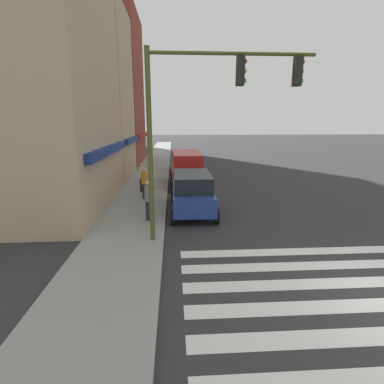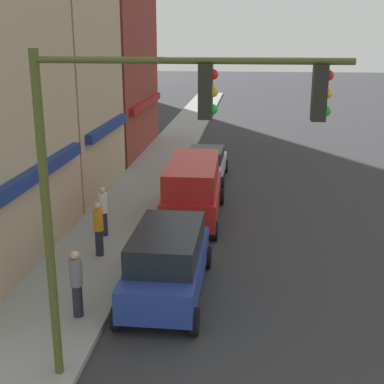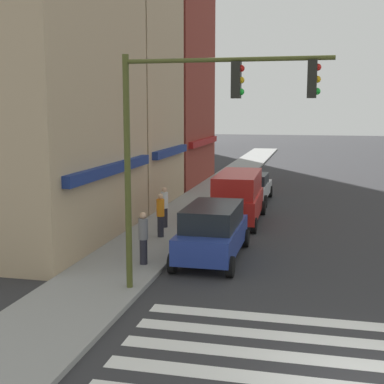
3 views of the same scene
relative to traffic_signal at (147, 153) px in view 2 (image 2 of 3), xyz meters
The scene contains 8 objects.
storefront_row 15.78m from the traffic_signal, 26.98° to the left, with size 26.97×5.30×15.12m.
traffic_signal is the anchor object (origin of this frame).
suv_blue 5.56m from the traffic_signal, ahead, with size 4.71×2.12×1.94m.
van_red 10.96m from the traffic_signal, ahead, with size 5.05×2.22×2.34m.
sedan_silver 16.67m from the traffic_signal, ahead, with size 4.43×2.02×1.59m.
pedestrian_grey_coat 5.05m from the traffic_signal, 45.04° to the left, with size 0.32×0.32×1.77m.
pedestrian_orange_vest 7.79m from the traffic_signal, 24.85° to the left, with size 0.32×0.32×1.77m.
pedestrian_white_shirt 9.34m from the traffic_signal, 21.89° to the left, with size 0.32×0.32×1.77m.
Camera 2 is at (-5.15, 2.54, 7.01)m, focal length 50.00 mm.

